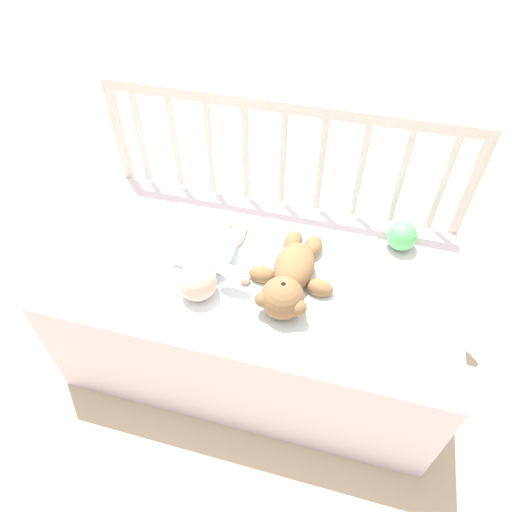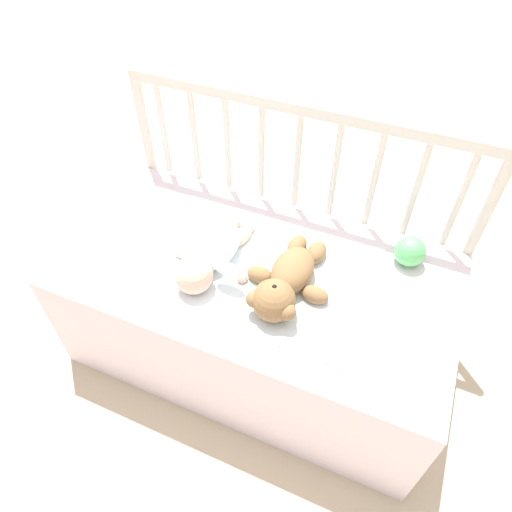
% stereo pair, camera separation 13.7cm
% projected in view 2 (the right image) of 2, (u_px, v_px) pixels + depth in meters
% --- Properties ---
extents(ground_plane, '(12.00, 12.00, 0.00)m').
position_uv_depth(ground_plane, '(256.00, 347.00, 1.73)').
color(ground_plane, '#C6B293').
extents(crib_mattress, '(1.23, 0.64, 0.44)m').
position_uv_depth(crib_mattress, '(256.00, 312.00, 1.57)').
color(crib_mattress, silver).
rests_on(crib_mattress, ground_plane).
extents(crib_rail, '(1.23, 0.04, 0.83)m').
position_uv_depth(crib_rail, '(297.00, 171.00, 1.53)').
color(crib_rail, beige).
rests_on(crib_rail, ground_plane).
extents(blanket, '(0.70, 0.46, 0.01)m').
position_uv_depth(blanket, '(256.00, 269.00, 1.41)').
color(blanket, white).
rests_on(blanket, crib_mattress).
extents(teddy_bear, '(0.26, 0.36, 0.13)m').
position_uv_depth(teddy_bear, '(286.00, 281.00, 1.31)').
color(teddy_bear, olive).
rests_on(teddy_bear, crib_mattress).
extents(baby, '(0.26, 0.37, 0.11)m').
position_uv_depth(baby, '(212.00, 255.00, 1.39)').
color(baby, white).
rests_on(baby, crib_mattress).
extents(toy_ball, '(0.10, 0.10, 0.10)m').
position_uv_depth(toy_ball, '(410.00, 251.00, 1.40)').
color(toy_ball, '#59BF66').
rests_on(toy_ball, crib_mattress).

